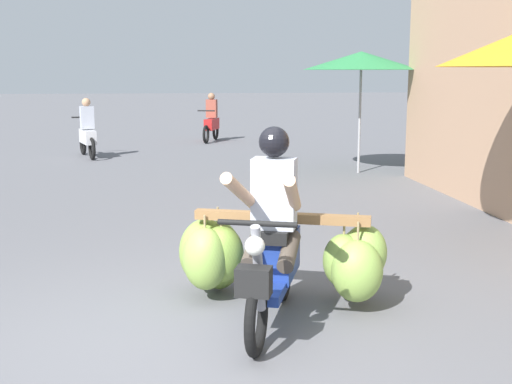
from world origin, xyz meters
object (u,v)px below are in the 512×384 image
(motorbike_distant_ahead_left, at_px, (211,122))
(market_umbrella_further_along, at_px, (361,61))
(motorbike_main_loaded, at_px, (271,253))
(motorbike_distant_ahead_right, at_px, (87,134))

(motorbike_distant_ahead_left, bearing_deg, market_umbrella_further_along, -68.58)
(motorbike_main_loaded, relative_size, market_umbrella_further_along, 0.85)
(market_umbrella_further_along, bearing_deg, motorbike_main_loaded, -111.10)
(market_umbrella_further_along, bearing_deg, motorbike_distant_ahead_left, 111.42)
(motorbike_distant_ahead_left, xyz_separation_m, market_umbrella_further_along, (2.56, -6.53, 1.64))
(motorbike_main_loaded, bearing_deg, motorbike_distant_ahead_right, 104.82)
(motorbike_distant_ahead_left, relative_size, market_umbrella_further_along, 0.66)
(motorbike_main_loaded, relative_size, motorbike_distant_ahead_right, 1.29)
(market_umbrella_further_along, bearing_deg, motorbike_distant_ahead_right, 151.32)
(motorbike_distant_ahead_right, bearing_deg, motorbike_distant_ahead_left, 47.73)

